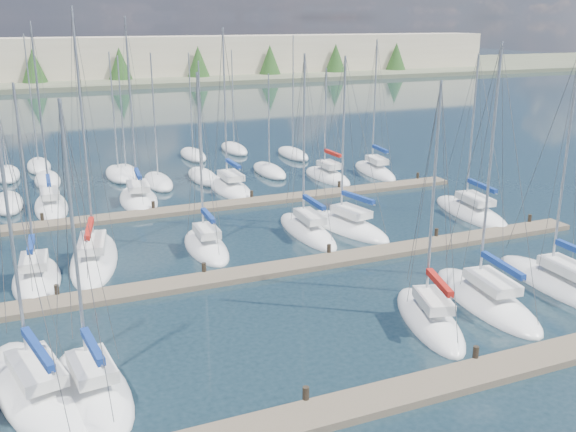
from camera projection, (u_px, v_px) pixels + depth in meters
name	position (u px, v px, depth m)	size (l,w,h in m)	color
ground	(136.00, 143.00, 76.22)	(400.00, 400.00, 0.00)	#1B2C36
dock_near	(407.00, 392.00, 25.24)	(44.00, 1.93, 1.10)	#6B5E4C
dock_mid	(275.00, 269.00, 37.54)	(44.00, 1.93, 1.10)	#6B5E4C
dock_far	(207.00, 207.00, 49.83)	(44.00, 1.93, 1.10)	#6B5E4C
sailboat_m	(471.00, 212.00, 48.46)	(3.85, 9.33, 12.56)	white
sailboat_c	(92.00, 389.00, 25.40)	(3.46, 7.50, 12.29)	white
sailboat_q	(327.00, 176.00, 59.41)	(2.81, 7.30, 10.71)	white
sailboat_h	(37.00, 278.00, 36.16)	(3.18, 7.04, 11.77)	white
sailboat_f	(560.00, 285.00, 35.25)	(3.06, 9.65, 13.52)	white
sailboat_j	(206.00, 247.00, 41.18)	(2.67, 6.99, 11.88)	white
sailboat_r	(375.00, 171.00, 61.45)	(3.21, 8.16, 13.11)	white
sailboat_e	(486.00, 299.00, 33.46)	(3.88, 9.10, 13.93)	white
sailboat_d	(429.00, 319.00, 31.26)	(4.23, 7.77, 12.34)	white
sailboat_p	(230.00, 188.00, 55.44)	(2.86, 8.47, 14.27)	white
sailboat_b	(36.00, 390.00, 25.35)	(4.83, 9.70, 12.72)	white
sailboat_l	(347.00, 226.00, 45.23)	(4.27, 8.65, 12.59)	white
sailboat_k	(307.00, 231.00, 44.19)	(2.51, 8.43, 12.81)	white
sailboat_n	(51.00, 206.00, 49.96)	(2.73, 8.30, 14.79)	white
sailboat_o	(139.00, 199.00, 52.02)	(3.62, 8.35, 15.13)	white
sailboat_i	(94.00, 258.00, 39.15)	(4.48, 10.08, 15.65)	white
distant_boats	(121.00, 173.00, 60.24)	(36.93, 20.75, 13.30)	#9EA0A5
shoreline	(4.00, 48.00, 147.89)	(400.00, 60.00, 38.00)	#666B51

